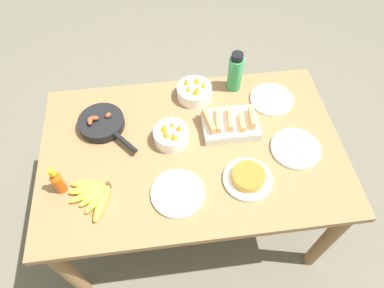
{
  "coord_description": "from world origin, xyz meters",
  "views": [
    {
      "loc": [
        -0.12,
        -0.92,
        2.1
      ],
      "look_at": [
        0.0,
        0.0,
        0.78
      ],
      "focal_mm": 32.0,
      "sensor_mm": 36.0,
      "label": 1
    }
  ],
  "objects_px": {
    "melon_tray": "(230,124)",
    "frittata_plate_center": "(248,178)",
    "empty_plate_far_right": "(295,148)",
    "fruit_bowl_citrus": "(171,135)",
    "banana_bunch": "(94,194)",
    "hot_sauce_bottle": "(57,181)",
    "skillet": "(102,124)",
    "water_bottle": "(235,72)",
    "fruit_bowl_mango": "(194,91)",
    "empty_plate_far_left": "(272,99)",
    "empty_plate_near_front": "(178,193)"
  },
  "relations": [
    {
      "from": "fruit_bowl_citrus",
      "to": "hot_sauce_bottle",
      "type": "bearing_deg",
      "value": -158.03
    },
    {
      "from": "skillet",
      "to": "empty_plate_far_left",
      "type": "bearing_deg",
      "value": 54.76
    },
    {
      "from": "empty_plate_far_right",
      "to": "skillet",
      "type": "bearing_deg",
      "value": 164.46
    },
    {
      "from": "banana_bunch",
      "to": "fruit_bowl_citrus",
      "type": "distance_m",
      "value": 0.44
    },
    {
      "from": "empty_plate_far_right",
      "to": "melon_tray",
      "type": "bearing_deg",
      "value": 149.96
    },
    {
      "from": "fruit_bowl_citrus",
      "to": "water_bottle",
      "type": "distance_m",
      "value": 0.49
    },
    {
      "from": "empty_plate_near_front",
      "to": "empty_plate_far_left",
      "type": "height_order",
      "value": "same"
    },
    {
      "from": "empty_plate_far_left",
      "to": "fruit_bowl_mango",
      "type": "xyz_separation_m",
      "value": [
        -0.4,
        0.08,
        0.03
      ]
    },
    {
      "from": "melon_tray",
      "to": "empty_plate_far_left",
      "type": "distance_m",
      "value": 0.3
    },
    {
      "from": "empty_plate_near_front",
      "to": "hot_sauce_bottle",
      "type": "xyz_separation_m",
      "value": [
        -0.51,
        0.09,
        0.06
      ]
    },
    {
      "from": "banana_bunch",
      "to": "hot_sauce_bottle",
      "type": "xyz_separation_m",
      "value": [
        -0.15,
        0.05,
        0.05
      ]
    },
    {
      "from": "melon_tray",
      "to": "fruit_bowl_citrus",
      "type": "relative_size",
      "value": 1.63
    },
    {
      "from": "melon_tray",
      "to": "empty_plate_far_left",
      "type": "bearing_deg",
      "value": 30.81
    },
    {
      "from": "skillet",
      "to": "fruit_bowl_citrus",
      "type": "xyz_separation_m",
      "value": [
        0.33,
        -0.13,
        0.01
      ]
    },
    {
      "from": "empty_plate_near_front",
      "to": "empty_plate_far_right",
      "type": "relative_size",
      "value": 1.0
    },
    {
      "from": "water_bottle",
      "to": "hot_sauce_bottle",
      "type": "distance_m",
      "value": 1.02
    },
    {
      "from": "skillet",
      "to": "hot_sauce_bottle",
      "type": "relative_size",
      "value": 1.96
    },
    {
      "from": "empty_plate_near_front",
      "to": "water_bottle",
      "type": "xyz_separation_m",
      "value": [
        0.37,
        0.61,
        0.1
      ]
    },
    {
      "from": "fruit_bowl_mango",
      "to": "fruit_bowl_citrus",
      "type": "distance_m",
      "value": 0.31
    },
    {
      "from": "melon_tray",
      "to": "frittata_plate_center",
      "type": "relative_size",
      "value": 1.23
    },
    {
      "from": "frittata_plate_center",
      "to": "empty_plate_far_right",
      "type": "xyz_separation_m",
      "value": [
        0.26,
        0.14,
        -0.01
      ]
    },
    {
      "from": "fruit_bowl_mango",
      "to": "water_bottle",
      "type": "bearing_deg",
      "value": 10.75
    },
    {
      "from": "skillet",
      "to": "frittata_plate_center",
      "type": "distance_m",
      "value": 0.76
    },
    {
      "from": "water_bottle",
      "to": "banana_bunch",
      "type": "bearing_deg",
      "value": -141.95
    },
    {
      "from": "empty_plate_near_front",
      "to": "fruit_bowl_mango",
      "type": "xyz_separation_m",
      "value": [
        0.15,
        0.57,
        0.03
      ]
    },
    {
      "from": "fruit_bowl_mango",
      "to": "empty_plate_far_left",
      "type": "bearing_deg",
      "value": -11.31
    },
    {
      "from": "empty_plate_far_right",
      "to": "hot_sauce_bottle",
      "type": "relative_size",
      "value": 1.45
    },
    {
      "from": "empty_plate_far_left",
      "to": "water_bottle",
      "type": "xyz_separation_m",
      "value": [
        -0.18,
        0.12,
        0.1
      ]
    },
    {
      "from": "banana_bunch",
      "to": "skillet",
      "type": "relative_size",
      "value": 0.68
    },
    {
      "from": "banana_bunch",
      "to": "fruit_bowl_citrus",
      "type": "bearing_deg",
      "value": 35.33
    },
    {
      "from": "empty_plate_near_front",
      "to": "skillet",
      "type": "bearing_deg",
      "value": 128.44
    },
    {
      "from": "skillet",
      "to": "frittata_plate_center",
      "type": "bearing_deg",
      "value": 19.54
    },
    {
      "from": "melon_tray",
      "to": "fruit_bowl_mango",
      "type": "xyz_separation_m",
      "value": [
        -0.15,
        0.23,
        0.01
      ]
    },
    {
      "from": "empty_plate_far_left",
      "to": "hot_sauce_bottle",
      "type": "relative_size",
      "value": 1.39
    },
    {
      "from": "frittata_plate_center",
      "to": "skillet",
      "type": "bearing_deg",
      "value": 149.11
    },
    {
      "from": "skillet",
      "to": "fruit_bowl_mango",
      "type": "xyz_separation_m",
      "value": [
        0.48,
        0.15,
        0.01
      ]
    },
    {
      "from": "banana_bunch",
      "to": "hot_sauce_bottle",
      "type": "bearing_deg",
      "value": 160.89
    },
    {
      "from": "empty_plate_far_left",
      "to": "empty_plate_far_right",
      "type": "bearing_deg",
      "value": -84.38
    },
    {
      "from": "empty_plate_near_front",
      "to": "fruit_bowl_citrus",
      "type": "distance_m",
      "value": 0.3
    },
    {
      "from": "fruit_bowl_mango",
      "to": "banana_bunch",
      "type": "bearing_deg",
      "value": -133.84
    },
    {
      "from": "empty_plate_far_right",
      "to": "fruit_bowl_citrus",
      "type": "distance_m",
      "value": 0.6
    },
    {
      "from": "empty_plate_far_right",
      "to": "water_bottle",
      "type": "bearing_deg",
      "value": 115.69
    },
    {
      "from": "fruit_bowl_mango",
      "to": "empty_plate_near_front",
      "type": "bearing_deg",
      "value": -104.58
    },
    {
      "from": "skillet",
      "to": "hot_sauce_bottle",
      "type": "bearing_deg",
      "value": -67.19
    },
    {
      "from": "empty_plate_far_right",
      "to": "water_bottle",
      "type": "distance_m",
      "value": 0.5
    },
    {
      "from": "banana_bunch",
      "to": "fruit_bowl_mango",
      "type": "height_order",
      "value": "fruit_bowl_mango"
    },
    {
      "from": "melon_tray",
      "to": "skillet",
      "type": "distance_m",
      "value": 0.63
    },
    {
      "from": "empty_plate_far_right",
      "to": "fruit_bowl_citrus",
      "type": "xyz_separation_m",
      "value": [
        -0.58,
        0.13,
        0.03
      ]
    },
    {
      "from": "empty_plate_near_front",
      "to": "empty_plate_far_left",
      "type": "xyz_separation_m",
      "value": [
        0.55,
        0.49,
        0.0
      ]
    },
    {
      "from": "water_bottle",
      "to": "fruit_bowl_mango",
      "type": "bearing_deg",
      "value": -169.25
    }
  ]
}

